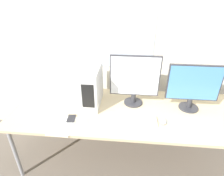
# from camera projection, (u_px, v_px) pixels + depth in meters

# --- Properties ---
(wall_back) EXTENTS (8.00, 0.07, 2.70)m
(wall_back) POSITION_uv_depth(u_px,v_px,m) (130.00, 39.00, 2.24)
(wall_back) COLOR beige
(wall_back) RESTS_ON ground_plane
(desk) EXTENTS (2.46, 0.91, 0.72)m
(desk) POSITION_uv_depth(u_px,v_px,m) (126.00, 113.00, 2.05)
(desk) COLOR #D1BA8E
(desk) RESTS_ON ground_plane
(pc_tower) EXTENTS (0.18, 0.44, 0.44)m
(pc_tower) POSITION_uv_depth(u_px,v_px,m) (92.00, 86.00, 2.05)
(pc_tower) COLOR silver
(pc_tower) RESTS_ON desk
(monitor_main) EXTENTS (0.53, 0.21, 0.57)m
(monitor_main) POSITION_uv_depth(u_px,v_px,m) (135.00, 79.00, 2.01)
(monitor_main) COLOR #333338
(monitor_main) RESTS_ON desk
(monitor_right_near) EXTENTS (0.54, 0.21, 0.51)m
(monitor_right_near) POSITION_uv_depth(u_px,v_px,m) (193.00, 86.00, 1.93)
(monitor_right_near) COLOR #333338
(monitor_right_near) RESTS_ON desk
(keyboard) EXTENTS (0.49, 0.16, 0.02)m
(keyboard) POSITION_uv_depth(u_px,v_px,m) (132.00, 120.00, 1.86)
(keyboard) COLOR silver
(keyboard) RESTS_ON desk
(mouse) EXTENTS (0.07, 0.10, 0.03)m
(mouse) POSITION_uv_depth(u_px,v_px,m) (163.00, 121.00, 1.84)
(mouse) COLOR #B2B2B7
(mouse) RESTS_ON desk
(cell_phone) EXTENTS (0.09, 0.13, 0.01)m
(cell_phone) POSITION_uv_depth(u_px,v_px,m) (71.00, 118.00, 1.89)
(cell_phone) COLOR #232328
(cell_phone) RESTS_ON desk
(paper_sheet_left) EXTENTS (0.22, 0.30, 0.00)m
(paper_sheet_left) POSITION_uv_depth(u_px,v_px,m) (62.00, 126.00, 1.80)
(paper_sheet_left) COLOR white
(paper_sheet_left) RESTS_ON desk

